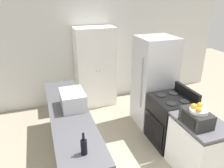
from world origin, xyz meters
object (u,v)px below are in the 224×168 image
stove (170,120)px  microwave (73,99)px  refrigerator (154,82)px  pantry_cabinet (95,68)px  wine_bottle (84,146)px  toaster_oven (196,118)px  fruit_bowl (198,109)px

stove → microwave: (-1.69, 0.26, 0.58)m
microwave → refrigerator: bearing=15.3°
pantry_cabinet → wine_bottle: size_ratio=6.77×
microwave → stove: bearing=-8.8°
refrigerator → microwave: bearing=-164.7°
pantry_cabinet → refrigerator: pantry_cabinet is taller
pantry_cabinet → wine_bottle: pantry_cabinet is taller
stove → refrigerator: 0.87m
refrigerator → wine_bottle: refrigerator is taller
toaster_oven → fruit_bowl: size_ratio=1.72×
stove → pantry_cabinet: bearing=114.4°
refrigerator → fruit_bowl: bearing=-97.2°
stove → refrigerator: bearing=87.0°
pantry_cabinet → toaster_oven: 2.83m
wine_bottle → toaster_oven: 1.61m
wine_bottle → fruit_bowl: 1.61m
pantry_cabinet → microwave: (-0.81, -1.67, 0.09)m
refrigerator → stove: bearing=-93.0°
microwave → fruit_bowl: 1.88m
pantry_cabinet → toaster_oven: pantry_cabinet is taller
refrigerator → fruit_bowl: refrigerator is taller
pantry_cabinet → stove: size_ratio=1.78×
stove → wine_bottle: bearing=-153.3°
wine_bottle → refrigerator: bearing=42.0°
stove → microwave: 1.81m
fruit_bowl → refrigerator: bearing=82.8°
stove → fruit_bowl: 1.08m
microwave → wine_bottle: 1.15m
fruit_bowl → toaster_oven: bearing=62.9°
wine_bottle → microwave: bearing=86.5°
refrigerator → toaster_oven: 1.55m
microwave → toaster_oven: microwave is taller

